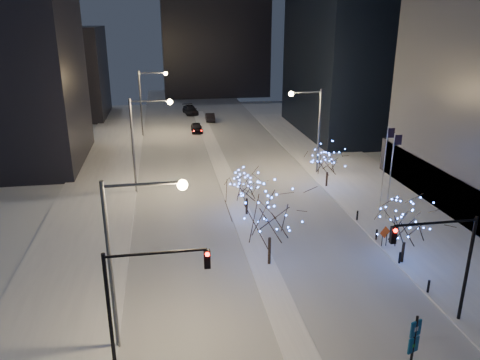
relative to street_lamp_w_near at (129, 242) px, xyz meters
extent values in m
plane|color=silver|center=(8.94, -2.00, -6.50)|extent=(160.00, 160.00, 0.00)
cube|color=silver|center=(8.94, 33.00, -6.49)|extent=(20.00, 130.00, 0.02)
cube|color=white|center=(8.94, 28.00, -6.42)|extent=(2.00, 80.00, 0.15)
cube|color=white|center=(23.94, 18.00, -6.42)|extent=(10.00, 90.00, 0.15)
cube|color=white|center=(-5.06, 18.00, -6.42)|extent=(8.00, 90.00, 0.15)
cube|color=black|center=(-17.06, 68.00, 1.50)|extent=(18.00, 16.00, 16.00)
cube|color=black|center=(14.94, 90.00, 14.50)|extent=(24.00, 14.00, 42.00)
cylinder|color=#595E66|center=(-1.06, 0.00, -1.50)|extent=(0.24, 0.24, 10.00)
cylinder|color=#595E66|center=(0.94, 0.00, 3.20)|extent=(4.00, 0.16, 0.16)
sphere|color=#F7CA7B|center=(2.94, 0.00, 3.05)|extent=(0.56, 0.56, 0.56)
cylinder|color=#595E66|center=(-1.06, 25.00, -1.50)|extent=(0.24, 0.24, 10.00)
cylinder|color=#595E66|center=(0.94, 25.00, 3.20)|extent=(4.00, 0.16, 0.16)
sphere|color=#F7CA7B|center=(2.94, 25.00, 3.05)|extent=(0.56, 0.56, 0.56)
cylinder|color=#595E66|center=(-1.06, 50.00, -1.50)|extent=(0.24, 0.24, 10.00)
cylinder|color=#595E66|center=(0.94, 50.00, 3.20)|extent=(4.00, 0.16, 0.16)
sphere|color=#F7CA7B|center=(2.94, 50.00, 3.05)|extent=(0.56, 0.56, 0.56)
cylinder|color=#595E66|center=(19.94, 28.00, -1.50)|extent=(0.24, 0.24, 10.00)
cylinder|color=#595E66|center=(18.19, 28.00, 3.20)|extent=(3.50, 0.16, 0.16)
sphere|color=#F7CA7B|center=(16.44, 28.00, 3.05)|extent=(0.56, 0.56, 0.56)
cylinder|color=black|center=(-1.06, -2.00, -3.00)|extent=(0.20, 0.20, 7.00)
cylinder|color=black|center=(1.44, -2.00, 0.30)|extent=(5.00, 0.14, 0.14)
cube|color=black|center=(3.94, -2.00, -0.25)|extent=(0.32, 0.28, 1.00)
sphere|color=#FF0C05|center=(3.94, -2.18, 0.10)|extent=(0.22, 0.22, 0.22)
cylinder|color=black|center=(19.44, -1.00, -3.00)|extent=(0.20, 0.20, 7.00)
cylinder|color=black|center=(16.94, -1.00, 0.30)|extent=(5.00, 0.14, 0.14)
cube|color=black|center=(14.44, -1.00, -0.25)|extent=(0.32, 0.28, 1.00)
sphere|color=#FF0C05|center=(14.44, -1.18, 0.10)|extent=(0.22, 0.22, 0.22)
cylinder|color=silver|center=(21.94, 14.00, -2.35)|extent=(0.10, 0.10, 8.00)
cube|color=black|center=(22.29, 14.00, 1.05)|extent=(0.70, 0.03, 0.90)
cylinder|color=silver|center=(22.54, 16.50, -2.35)|extent=(0.10, 0.10, 8.00)
cube|color=black|center=(22.89, 16.50, 1.05)|extent=(0.70, 0.03, 0.90)
cylinder|color=black|center=(19.14, 2.00, -5.90)|extent=(0.16, 0.16, 0.90)
cylinder|color=black|center=(19.14, 6.00, -5.90)|extent=(0.16, 0.16, 0.90)
cylinder|color=black|center=(19.14, 10.00, -5.90)|extent=(0.16, 0.16, 0.90)
cylinder|color=black|center=(19.14, 14.00, -5.90)|extent=(0.16, 0.16, 0.90)
imported|color=black|center=(7.44, 51.23, -5.75)|extent=(1.81, 4.40, 1.49)
imported|color=black|center=(10.44, 59.31, -5.76)|extent=(1.70, 4.54, 1.48)
imported|color=black|center=(7.41, 66.28, -5.69)|extent=(3.06, 5.86, 1.62)
cylinder|color=black|center=(9.44, 7.55, -5.28)|extent=(0.22, 0.22, 2.14)
cylinder|color=black|center=(9.44, 17.05, -5.58)|extent=(0.22, 0.22, 1.54)
cylinder|color=black|center=(19.44, 6.17, -5.54)|extent=(0.22, 0.22, 1.61)
cylinder|color=black|center=(19.44, 23.14, -5.56)|extent=(0.22, 0.22, 1.58)
cylinder|color=black|center=(13.94, -5.08, -4.58)|extent=(0.13, 0.13, 3.84)
cube|color=#0B4D82|center=(13.94, -5.08, -3.37)|extent=(0.67, 0.31, 0.88)
cube|color=#0B4D82|center=(13.94, -5.08, -4.36)|extent=(0.67, 0.31, 0.88)
cylinder|color=black|center=(19.05, 8.81, -5.83)|extent=(0.06, 0.06, 1.03)
cylinder|color=black|center=(19.43, 8.81, -5.83)|extent=(0.06, 0.06, 1.03)
cube|color=#F0420C|center=(19.24, 8.81, -5.13)|extent=(1.03, 0.34, 1.06)
camera|label=1|loc=(2.13, -22.78, 11.26)|focal=35.00mm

